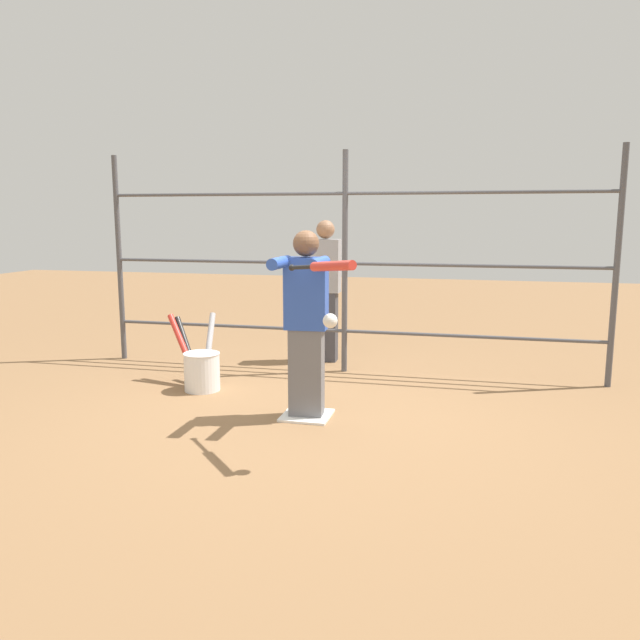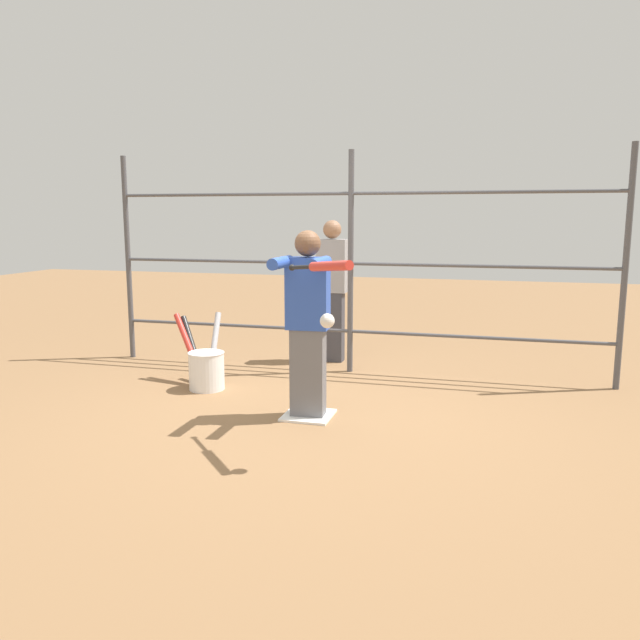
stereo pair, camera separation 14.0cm
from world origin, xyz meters
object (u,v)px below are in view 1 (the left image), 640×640
(softball_in_flight, at_px, (330,321))
(bystander_behind_fence, at_px, (325,289))
(baseball_bat_swinging, at_px, (327,266))
(bat_bucket, at_px, (201,368))
(batter, at_px, (306,318))

(softball_in_flight, distance_m, bystander_behind_fence, 3.11)
(baseball_bat_swinging, bearing_deg, bat_bucket, -40.50)
(baseball_bat_swinging, distance_m, bat_bucket, 2.33)
(batter, relative_size, bat_bucket, 2.23)
(baseball_bat_swinging, distance_m, bystander_behind_fence, 2.91)
(batter, relative_size, baseball_bat_swinging, 2.54)
(batter, bearing_deg, bat_bucket, -26.03)
(batter, distance_m, bat_bucket, 1.49)
(batter, xyz_separation_m, bystander_behind_fence, (0.31, -2.05, 0.00))
(bat_bucket, height_order, bystander_behind_fence, bystander_behind_fence)
(bat_bucket, bearing_deg, softball_in_flight, 136.29)
(batter, height_order, softball_in_flight, batter)
(bat_bucket, distance_m, bystander_behind_fence, 1.83)
(softball_in_flight, bearing_deg, batter, -66.56)
(softball_in_flight, height_order, bystander_behind_fence, bystander_behind_fence)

